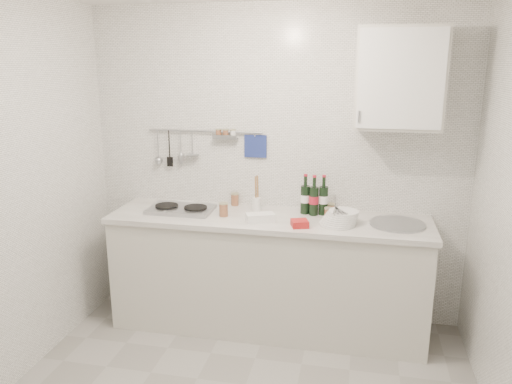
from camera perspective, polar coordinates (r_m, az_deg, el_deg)
back_wall at (r=4.01m, az=2.22°, el=2.95°), size 3.00×0.02×2.50m
counter at (r=3.98m, az=1.46°, el=-9.53°), size 2.44×0.64×0.96m
wall_rail at (r=4.08m, az=-6.15°, el=5.61°), size 0.98×0.09×0.34m
wall_cabinet at (r=3.70m, az=16.06°, el=12.36°), size 0.60×0.38×0.70m
plate_stack_hob at (r=4.06m, az=-8.74°, el=-1.66°), size 0.29×0.29×0.02m
plate_stack_sink at (r=3.66m, az=9.61°, el=-2.94°), size 0.28×0.27×0.11m
wine_bottles at (r=3.84m, az=6.67°, el=-0.33°), size 0.21×0.10×0.31m
butter_dish at (r=3.68m, az=0.48°, el=-2.95°), size 0.23×0.18×0.06m
strawberry_punnet at (r=3.58m, az=5.01°, el=-3.60°), size 0.15×0.15×0.05m
utensil_crock at (r=3.94m, az=0.06°, el=-1.16°), size 0.07×0.07×0.29m
jar_a at (r=4.09m, az=-2.43°, el=-0.82°), size 0.07×0.07×0.10m
jar_b at (r=3.91m, az=8.47°, el=-1.86°), size 0.07×0.07×0.08m
jar_c at (r=3.78m, az=8.29°, el=-2.40°), size 0.07×0.07×0.09m
jar_d at (r=3.81m, az=-3.72°, el=-1.99°), size 0.07×0.07×0.11m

